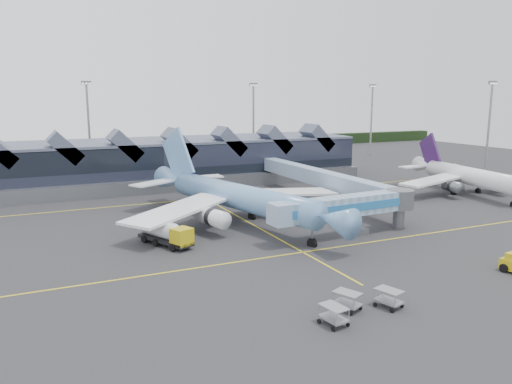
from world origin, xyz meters
name	(u,v)px	position (x,y,z in m)	size (l,w,h in m)	color
ground	(273,236)	(0.00, 0.00, 0.00)	(260.00, 260.00, 0.00)	#2A2A2D
taxi_stripes	(244,220)	(0.00, 10.00, 0.01)	(120.00, 60.00, 0.01)	yellow
tree_line_far	(124,148)	(0.00, 110.00, 2.00)	(260.00, 4.00, 4.00)	black
terminal	(153,162)	(-5.07, 47.35, 4.88)	(90.00, 22.25, 12.52)	black
light_masts	(237,121)	(21.00, 62.80, 12.49)	(132.40, 42.56, 22.45)	gray
main_airliner	(235,196)	(-1.92, 9.03, 4.11)	(36.57, 42.89, 13.98)	#6490CC
regional_jet	(467,176)	(47.62, 10.98, 3.60)	(30.03, 33.04, 11.34)	white
jet_bridge	(354,206)	(10.21, -4.18, 4.04)	(23.20, 4.62, 5.69)	#6C96B5
fuel_truck	(164,231)	(-14.53, 2.32, 1.73)	(5.58, 8.99, 3.09)	black
baggage_carts	(357,304)	(-4.55, -25.20, 0.93)	(8.51, 4.68, 1.66)	#96999E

